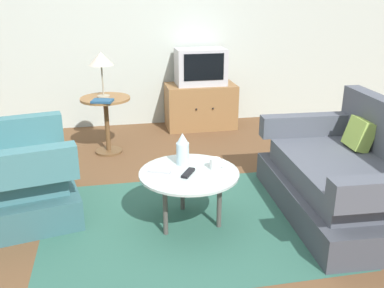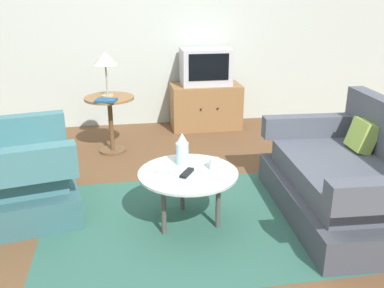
{
  "view_description": "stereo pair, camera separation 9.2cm",
  "coord_description": "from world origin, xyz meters",
  "px_view_note": "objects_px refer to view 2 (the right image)",
  "views": [
    {
      "loc": [
        -0.43,
        -2.88,
        1.68
      ],
      "look_at": [
        0.17,
        0.16,
        0.55
      ],
      "focal_mm": 39.68,
      "sensor_mm": 36.0,
      "label": 1
    },
    {
      "loc": [
        -0.34,
        -2.9,
        1.68
      ],
      "look_at": [
        0.17,
        0.16,
        0.55
      ],
      "focal_mm": 39.68,
      "sensor_mm": 36.0,
      "label": 2
    }
  ],
  "objects_px": {
    "tv_remote_dark": "(187,173)",
    "coffee_table": "(188,177)",
    "tv_stand": "(205,106)",
    "book": "(106,100)",
    "tv_remote_silver": "(159,171)",
    "armchair": "(6,175)",
    "mug": "(215,164)",
    "couch": "(351,181)",
    "television": "(206,67)",
    "vase": "(182,149)",
    "side_table": "(110,112)",
    "table_lamp": "(105,60)"
  },
  "relations": [
    {
      "from": "side_table",
      "to": "tv_stand",
      "type": "bearing_deg",
      "value": 30.89
    },
    {
      "from": "television",
      "to": "vase",
      "type": "distance_m",
      "value": 2.29
    },
    {
      "from": "armchair",
      "to": "vase",
      "type": "xyz_separation_m",
      "value": [
        1.36,
        -0.26,
        0.23
      ]
    },
    {
      "from": "book",
      "to": "couch",
      "type": "bearing_deg",
      "value": -22.44
    },
    {
      "from": "tv_remote_dark",
      "to": "coffee_table",
      "type": "bearing_deg",
      "value": 10.54
    },
    {
      "from": "coffee_table",
      "to": "mug",
      "type": "height_order",
      "value": "mug"
    },
    {
      "from": "tv_remote_dark",
      "to": "side_table",
      "type": "bearing_deg",
      "value": 50.11
    },
    {
      "from": "tv_remote_silver",
      "to": "coffee_table",
      "type": "bearing_deg",
      "value": 15.69
    },
    {
      "from": "tv_stand",
      "to": "book",
      "type": "bearing_deg",
      "value": -143.56
    },
    {
      "from": "television",
      "to": "tv_remote_silver",
      "type": "xyz_separation_m",
      "value": [
        -0.81,
        -2.33,
        -0.34
      ]
    },
    {
      "from": "armchair",
      "to": "tv_stand",
      "type": "distance_m",
      "value": 2.76
    },
    {
      "from": "tv_stand",
      "to": "tv_remote_silver",
      "type": "bearing_deg",
      "value": -109.16
    },
    {
      "from": "tv_remote_silver",
      "to": "vase",
      "type": "bearing_deg",
      "value": 58.43
    },
    {
      "from": "table_lamp",
      "to": "vase",
      "type": "bearing_deg",
      "value": -68.7
    },
    {
      "from": "couch",
      "to": "television",
      "type": "height_order",
      "value": "television"
    },
    {
      "from": "couch",
      "to": "table_lamp",
      "type": "bearing_deg",
      "value": 50.41
    },
    {
      "from": "armchair",
      "to": "coffee_table",
      "type": "height_order",
      "value": "armchair"
    },
    {
      "from": "vase",
      "to": "book",
      "type": "bearing_deg",
      "value": 114.62
    },
    {
      "from": "side_table",
      "to": "table_lamp",
      "type": "xyz_separation_m",
      "value": [
        -0.01,
        0.01,
        0.56
      ]
    },
    {
      "from": "tv_stand",
      "to": "book",
      "type": "xyz_separation_m",
      "value": [
        -1.21,
        -0.89,
        0.35
      ]
    },
    {
      "from": "mug",
      "to": "tv_remote_silver",
      "type": "relative_size",
      "value": 0.75
    },
    {
      "from": "side_table",
      "to": "tv_stand",
      "type": "xyz_separation_m",
      "value": [
        1.18,
        0.71,
        -0.17
      ]
    },
    {
      "from": "armchair",
      "to": "book",
      "type": "distance_m",
      "value": 1.33
    },
    {
      "from": "coffee_table",
      "to": "tv_stand",
      "type": "height_order",
      "value": "tv_stand"
    },
    {
      "from": "coffee_table",
      "to": "tv_remote_silver",
      "type": "xyz_separation_m",
      "value": [
        -0.21,
        0.03,
        0.05
      ]
    },
    {
      "from": "side_table",
      "to": "tv_remote_dark",
      "type": "xyz_separation_m",
      "value": [
        0.57,
        -1.68,
        -0.01
      ]
    },
    {
      "from": "vase",
      "to": "tv_stand",
      "type": "bearing_deg",
      "value": 74.33
    },
    {
      "from": "vase",
      "to": "armchair",
      "type": "bearing_deg",
      "value": 169.26
    },
    {
      "from": "television",
      "to": "table_lamp",
      "type": "distance_m",
      "value": 1.41
    },
    {
      "from": "armchair",
      "to": "coffee_table",
      "type": "bearing_deg",
      "value": 60.93
    },
    {
      "from": "armchair",
      "to": "table_lamp",
      "type": "height_order",
      "value": "table_lamp"
    },
    {
      "from": "tv_stand",
      "to": "vase",
      "type": "distance_m",
      "value": 2.29
    },
    {
      "from": "coffee_table",
      "to": "table_lamp",
      "type": "bearing_deg",
      "value": 109.91
    },
    {
      "from": "tv_remote_dark",
      "to": "book",
      "type": "distance_m",
      "value": 1.62
    },
    {
      "from": "couch",
      "to": "coffee_table",
      "type": "relative_size",
      "value": 2.11
    },
    {
      "from": "tv_remote_dark",
      "to": "tv_remote_silver",
      "type": "bearing_deg",
      "value": 103.6
    },
    {
      "from": "armchair",
      "to": "mug",
      "type": "bearing_deg",
      "value": 63.81
    },
    {
      "from": "couch",
      "to": "side_table",
      "type": "bearing_deg",
      "value": 50.36
    },
    {
      "from": "armchair",
      "to": "couch",
      "type": "xyz_separation_m",
      "value": [
        2.66,
        -0.47,
        -0.03
      ]
    },
    {
      "from": "coffee_table",
      "to": "tv_remote_dark",
      "type": "distance_m",
      "value": 0.06
    },
    {
      "from": "couch",
      "to": "tv_remote_dark",
      "type": "height_order",
      "value": "couch"
    },
    {
      "from": "tv_stand",
      "to": "table_lamp",
      "type": "bearing_deg",
      "value": -149.78
    },
    {
      "from": "side_table",
      "to": "vase",
      "type": "relative_size",
      "value": 2.48
    },
    {
      "from": "couch",
      "to": "tv_stand",
      "type": "bearing_deg",
      "value": 18.57
    },
    {
      "from": "mug",
      "to": "tv_remote_dark",
      "type": "relative_size",
      "value": 0.75
    },
    {
      "from": "armchair",
      "to": "tv_remote_dark",
      "type": "bearing_deg",
      "value": 59.43
    },
    {
      "from": "tv_stand",
      "to": "coffee_table",
      "type": "bearing_deg",
      "value": -104.2
    },
    {
      "from": "tv_remote_silver",
      "to": "couch",
      "type": "bearing_deg",
      "value": 20.17
    },
    {
      "from": "vase",
      "to": "book",
      "type": "height_order",
      "value": "vase"
    },
    {
      "from": "couch",
      "to": "table_lamp",
      "type": "height_order",
      "value": "table_lamp"
    }
  ]
}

